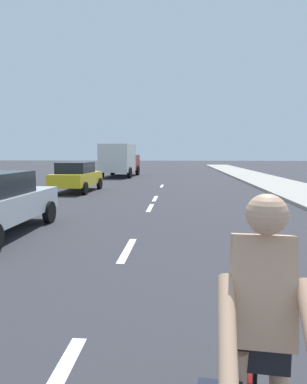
% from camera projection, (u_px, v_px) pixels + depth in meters
% --- Properties ---
extents(ground_plane, '(160.00, 160.00, 0.00)m').
position_uv_depth(ground_plane, '(157.00, 196.00, 16.22)').
color(ground_plane, '#2D2D33').
extents(sidewalk_strip, '(3.60, 80.00, 0.14)m').
position_uv_depth(sidewalk_strip, '(299.00, 191.00, 17.63)').
color(sidewalk_strip, '#9E998E').
rests_on(sidewalk_strip, ground).
extents(lane_stripe_3, '(0.16, 1.80, 0.01)m').
position_uv_depth(lane_stripe_3, '(127.00, 250.00, 7.08)').
color(lane_stripe_3, white).
rests_on(lane_stripe_3, ground).
extents(lane_stripe_4, '(0.16, 1.80, 0.01)m').
position_uv_depth(lane_stripe_4, '(150.00, 208.00, 12.57)').
color(lane_stripe_4, white).
rests_on(lane_stripe_4, ground).
extents(lane_stripe_5, '(0.16, 1.80, 0.01)m').
position_uv_depth(lane_stripe_5, '(155.00, 199.00, 15.15)').
color(lane_stripe_5, white).
rests_on(lane_stripe_5, ground).
extents(lane_stripe_6, '(0.16, 1.80, 0.01)m').
position_uv_depth(lane_stripe_6, '(162.00, 186.00, 21.01)').
color(lane_stripe_6, white).
rests_on(lane_stripe_6, ground).
extents(cyclist, '(0.64, 1.71, 1.82)m').
position_uv_depth(cyclist, '(253.00, 377.00, 1.81)').
color(cyclist, black).
rests_on(cyclist, ground).
extents(parked_car_yellow, '(1.97, 4.08, 1.57)m').
position_uv_depth(parked_car_yellow, '(77.00, 176.00, 17.83)').
color(parked_car_yellow, gold).
rests_on(parked_car_yellow, ground).
extents(delivery_truck, '(2.89, 6.34, 2.80)m').
position_uv_depth(delivery_truck, '(120.00, 160.00, 29.44)').
color(delivery_truck, maroon).
rests_on(delivery_truck, ground).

